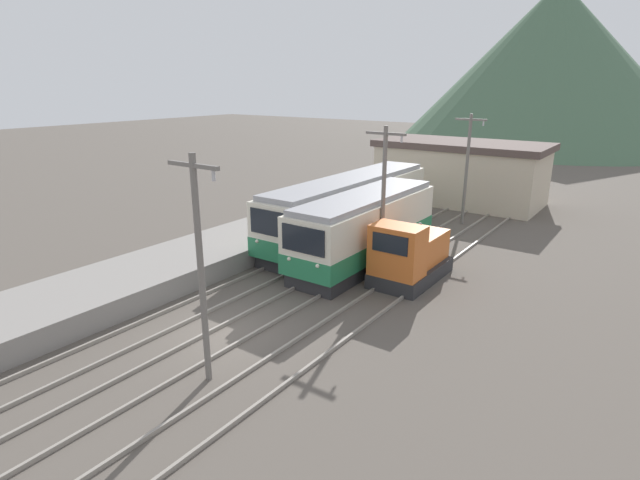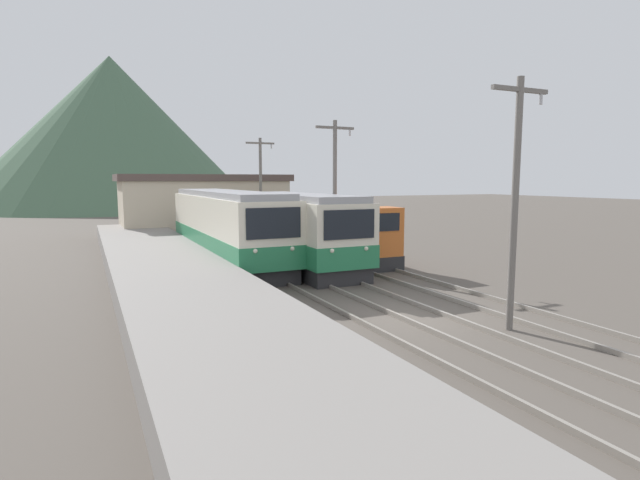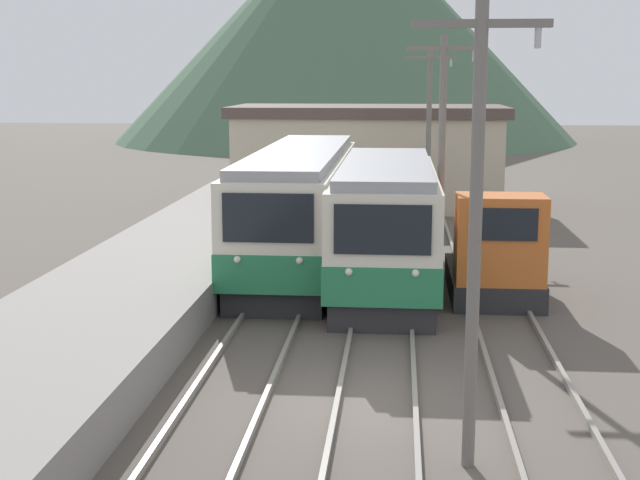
{
  "view_description": "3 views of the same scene",
  "coord_description": "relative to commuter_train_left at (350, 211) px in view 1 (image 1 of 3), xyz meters",
  "views": [
    {
      "loc": [
        12.48,
        -11.62,
        8.9
      ],
      "look_at": [
        -0.7,
        6.93,
        1.74
      ],
      "focal_mm": 28.0,
      "sensor_mm": 36.0,
      "label": 1
    },
    {
      "loc": [
        -9.2,
        -12.8,
        4.31
      ],
      "look_at": [
        -0.5,
        5.65,
        1.83
      ],
      "focal_mm": 28.0,
      "sensor_mm": 36.0,
      "label": 2
    },
    {
      "loc": [
        0.55,
        -15.72,
        5.99
      ],
      "look_at": [
        -1.47,
        7.06,
        1.8
      ],
      "focal_mm": 50.0,
      "sensor_mm": 36.0,
      "label": 3
    }
  ],
  "objects": [
    {
      "name": "ground_plane",
      "position": [
        2.6,
        -12.62,
        -1.73
      ],
      "size": [
        200.0,
        200.0,
        0.0
      ],
      "primitive_type": "plane",
      "color": "#564F47"
    },
    {
      "name": "platform_left",
      "position": [
        -3.65,
        -12.62,
        -1.23
      ],
      "size": [
        4.5,
        54.0,
        0.99
      ],
      "primitive_type": "cube",
      "color": "gray",
      "rests_on": "ground"
    },
    {
      "name": "track_left",
      "position": [
        0.0,
        -12.62,
        -1.66
      ],
      "size": [
        1.54,
        60.0,
        0.14
      ],
      "color": "gray",
      "rests_on": "ground"
    },
    {
      "name": "track_center",
      "position": [
        2.8,
        -12.62,
        -1.66
      ],
      "size": [
        1.54,
        60.0,
        0.14
      ],
      "color": "gray",
      "rests_on": "ground"
    },
    {
      "name": "track_right",
      "position": [
        5.8,
        -12.62,
        -1.66
      ],
      "size": [
        1.54,
        60.0,
        0.14
      ],
      "color": "gray",
      "rests_on": "ground"
    },
    {
      "name": "commuter_train_left",
      "position": [
        0.0,
        0.0,
        0.0
      ],
      "size": [
        2.84,
        14.51,
        3.73
      ],
      "color": "#28282B",
      "rests_on": "ground"
    },
    {
      "name": "commuter_train_center",
      "position": [
        2.8,
        -3.0,
        -0.04
      ],
      "size": [
        2.84,
        10.53,
        3.62
      ],
      "color": "#28282B",
      "rests_on": "ground"
    },
    {
      "name": "shunting_locomotive",
      "position": [
        5.8,
        -3.98,
        -0.52
      ],
      "size": [
        2.4,
        4.6,
        3.0
      ],
      "color": "#28282B",
      "rests_on": "ground"
    },
    {
      "name": "catenary_mast_near",
      "position": [
        4.31,
        -15.11,
        2.14
      ],
      "size": [
        2.0,
        0.2,
        7.1
      ],
      "color": "slate",
      "rests_on": "ground"
    },
    {
      "name": "catenary_mast_mid",
      "position": [
        4.31,
        -3.96,
        2.14
      ],
      "size": [
        2.0,
        0.2,
        7.1
      ],
      "color": "slate",
      "rests_on": "ground"
    },
    {
      "name": "catenary_mast_far",
      "position": [
        4.31,
        7.19,
        2.14
      ],
      "size": [
        2.0,
        0.2,
        7.1
      ],
      "color": "slate",
      "rests_on": "ground"
    },
    {
      "name": "station_building",
      "position": [
        1.71,
        13.38,
        0.64
      ],
      "size": [
        12.6,
        6.3,
        4.69
      ],
      "color": "beige",
      "rests_on": "ground"
    },
    {
      "name": "mountain_backdrop",
      "position": [
        -2.19,
        58.7,
        9.7
      ],
      "size": [
        43.82,
        43.82,
        22.87
      ],
      "color": "#47664C",
      "rests_on": "ground"
    }
  ]
}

